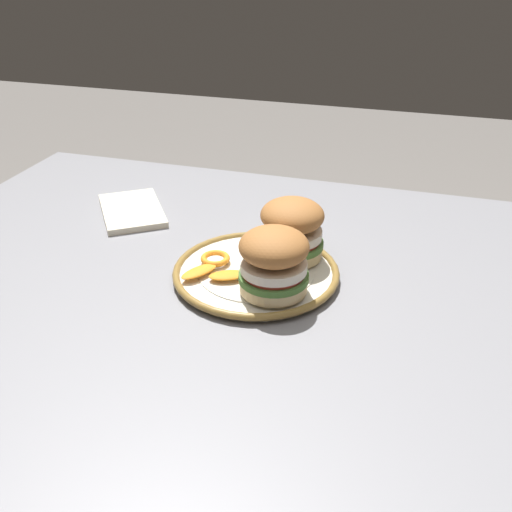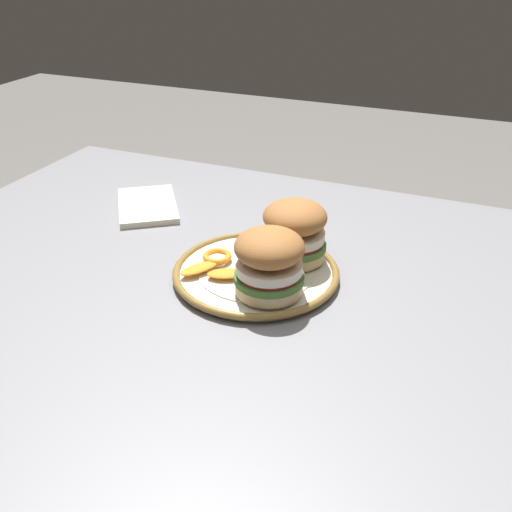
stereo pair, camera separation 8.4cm
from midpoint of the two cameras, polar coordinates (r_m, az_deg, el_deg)
name	(u,v)px [view 2 (the right image)]	position (r m, az deg, el deg)	size (l,w,h in m)	color
dining_table	(252,345)	(0.96, 2.16, -8.75)	(1.35, 0.99, 0.76)	gray
dinner_plate	(256,273)	(0.95, 2.54, -1.68)	(0.27, 0.27, 0.02)	silver
sandwich_half_left	(295,230)	(0.95, 6.30, 2.47)	(0.11, 0.11, 0.10)	beige
sandwich_half_right	(268,262)	(0.86, 4.03, -0.67)	(0.13, 0.13, 0.10)	beige
orange_peel_curled	(217,257)	(0.96, -1.31, -0.12)	(0.07, 0.07, 0.01)	orange
orange_peel_strip_long	(199,268)	(0.93, -3.01, -1.26)	(0.06, 0.07, 0.01)	orange
orange_peel_strip_short	(226,274)	(0.92, -0.31, -1.80)	(0.07, 0.05, 0.01)	orange
folded_napkin	(147,206)	(1.20, -8.54, 4.83)	(0.18, 0.11, 0.01)	beige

